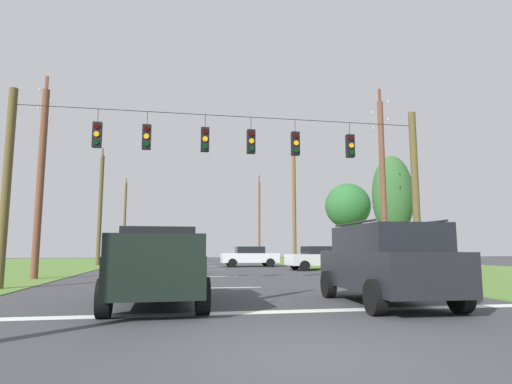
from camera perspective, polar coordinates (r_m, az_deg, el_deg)
name	(u,v)px	position (r m, az deg, el deg)	size (l,w,h in m)	color
ground_plane	(309,355)	(6.11, 7.12, -20.83)	(120.00, 120.00, 0.00)	#3D3D42
shoulder_grass_right	(492,274)	(26.59, 29.02, -9.58)	(16.00, 80.00, 0.03)	#567C33
stop_bar_stripe	(257,312)	(9.78, 0.16, -15.78)	(13.13, 0.45, 0.01)	white
lane_dash_0	(227,288)	(15.68, -3.89, -12.63)	(0.15, 2.50, 0.01)	white
lane_dash_1	(214,277)	(21.67, -5.70, -11.18)	(0.15, 2.50, 0.01)	white
lane_dash_2	(205,269)	(29.10, -6.89, -10.21)	(0.15, 2.50, 0.01)	white
lane_dash_3	(201,266)	(33.72, -7.36, -9.82)	(0.15, 2.50, 0.01)	white
lane_dash_4	(197,263)	(40.34, -7.85, -9.42)	(0.15, 2.50, 0.01)	white
overhead_signal_span	(228,177)	(16.55, -3.76, 1.99)	(16.07, 0.31, 7.18)	brown
pickup_truck	(157,266)	(11.27, -13.07, -9.58)	(2.41, 5.45, 1.95)	black
suv_black	(385,262)	(11.42, 16.87, -8.95)	(2.38, 4.88, 2.05)	black
distant_car_crossing_white	(250,256)	(32.80, -0.85, -8.58)	(4.31, 2.04, 1.52)	silver
distant_car_oncoming	(320,258)	(28.12, 8.59, -8.68)	(4.41, 2.25, 1.52)	silver
utility_pole_mid_right	(383,181)	(22.87, 16.61, 1.37)	(0.29, 1.86, 9.76)	brown
utility_pole_far_right	(294,201)	(37.14, 5.12, -1.26)	(0.32, 1.54, 11.11)	brown
utility_pole_near_left	(259,218)	(53.26, 0.44, -3.52)	(0.26, 1.99, 10.53)	brown
utility_pole_far_left	(41,177)	(22.32, -26.85, 1.80)	(0.33, 1.79, 9.63)	brown
utility_pole_distant_right	(100,208)	(37.47, -20.11, -2.03)	(0.33, 1.73, 9.73)	brown
utility_pole_distant_left	(125,220)	(52.65, -17.16, -3.58)	(0.30, 1.71, 9.72)	brown
tree_roadside_right	(393,196)	(28.67, 17.80, -0.57)	(2.58, 2.58, 7.32)	brown
tree_roadside_far_right	(348,206)	(36.60, 12.17, -1.85)	(3.77, 3.77, 6.79)	brown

